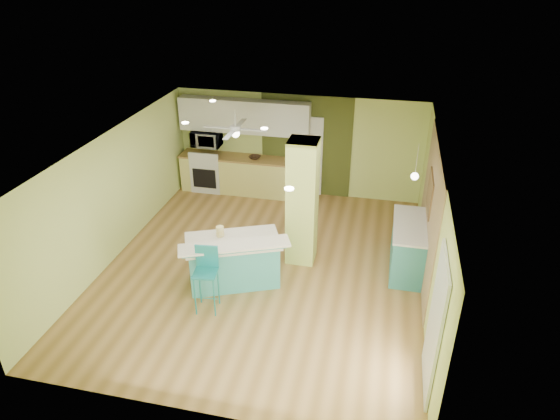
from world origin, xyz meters
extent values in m
cube|color=olive|center=(0.00, 0.00, -0.01)|extent=(6.00, 7.00, 0.01)
cube|color=white|center=(0.00, 0.00, 2.50)|extent=(6.00, 7.00, 0.01)
cube|color=#CDE078|center=(0.00, 3.50, 1.25)|extent=(6.00, 0.01, 2.50)
cube|color=#CDE078|center=(0.00, -3.50, 1.25)|extent=(6.00, 0.01, 2.50)
cube|color=#CDE078|center=(-3.00, 0.00, 1.25)|extent=(0.01, 7.00, 2.50)
cube|color=#CDE078|center=(3.00, 0.00, 1.25)|extent=(0.01, 7.00, 2.50)
cube|color=#907352|center=(2.99, 0.60, 1.25)|extent=(0.02, 3.40, 2.50)
cube|color=#474F1F|center=(0.20, 3.49, 1.25)|extent=(2.20, 0.02, 2.50)
cube|color=white|center=(0.20, 3.46, 1.00)|extent=(0.82, 0.05, 2.00)
cube|color=silver|center=(2.97, -2.30, 1.05)|extent=(0.04, 1.08, 2.10)
cube|color=#C1D362|center=(0.65, 0.50, 1.25)|extent=(0.55, 0.55, 2.50)
cube|color=#E3DB76|center=(-1.30, 3.20, 0.45)|extent=(3.20, 0.60, 0.90)
cube|color=olive|center=(-1.30, 3.20, 0.92)|extent=(3.25, 0.63, 0.04)
cube|color=silver|center=(-2.25, 3.20, 0.45)|extent=(0.76, 0.64, 0.90)
cube|color=black|center=(-2.25, 2.87, 0.42)|extent=(0.59, 0.02, 0.50)
cube|color=silver|center=(-2.25, 2.90, 0.99)|extent=(0.76, 0.06, 0.18)
cube|color=white|center=(-1.30, 3.32, 1.95)|extent=(3.20, 0.34, 0.80)
imported|color=silver|center=(-2.25, 3.20, 1.35)|extent=(0.70, 0.48, 0.39)
cylinder|color=silver|center=(-1.10, 2.00, 2.30)|extent=(0.03, 0.03, 0.40)
cylinder|color=silver|center=(-1.10, 2.00, 2.10)|extent=(0.24, 0.24, 0.10)
sphere|color=white|center=(-1.10, 2.00, 1.98)|extent=(0.18, 0.18, 0.18)
cylinder|color=white|center=(2.65, 0.75, 2.19)|extent=(0.01, 0.01, 0.62)
sphere|color=white|center=(2.65, 0.75, 1.88)|extent=(0.14, 0.14, 0.14)
cube|color=brown|center=(2.96, 0.80, 1.55)|extent=(0.03, 0.90, 0.70)
cube|color=teal|center=(-0.42, -0.53, 0.42)|extent=(1.77, 1.35, 0.84)
cube|color=white|center=(-0.42, -0.53, 0.86)|extent=(1.90, 1.48, 0.05)
cube|color=teal|center=(-0.27, -0.88, 0.95)|extent=(1.70, 0.82, 0.12)
cube|color=white|center=(-0.27, -0.88, 1.00)|extent=(1.92, 1.11, 0.04)
cylinder|color=teal|center=(-0.77, -1.60, 0.37)|extent=(0.02, 0.02, 0.74)
cylinder|color=teal|center=(-0.44, -1.56, 0.37)|extent=(0.02, 0.02, 0.74)
cylinder|color=teal|center=(-0.80, -1.28, 0.37)|extent=(0.02, 0.02, 0.74)
cylinder|color=teal|center=(-0.48, -1.24, 0.37)|extent=(0.02, 0.02, 0.74)
cube|color=teal|center=(-0.62, -1.42, 0.75)|extent=(0.43, 0.43, 0.03)
cube|color=teal|center=(-0.64, -1.25, 0.97)|extent=(0.39, 0.07, 0.41)
cube|color=teal|center=(2.70, 0.58, 0.47)|extent=(0.61, 1.47, 0.94)
cube|color=silver|center=(2.70, 0.58, 0.96)|extent=(0.65, 1.53, 0.04)
imported|color=#3A2417|center=(-1.02, 3.18, 0.97)|extent=(0.33, 0.33, 0.07)
cylinder|color=yellow|center=(-0.68, -0.44, 0.98)|extent=(0.14, 0.14, 0.19)
camera|label=1|loc=(2.08, -7.80, 5.54)|focal=32.00mm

